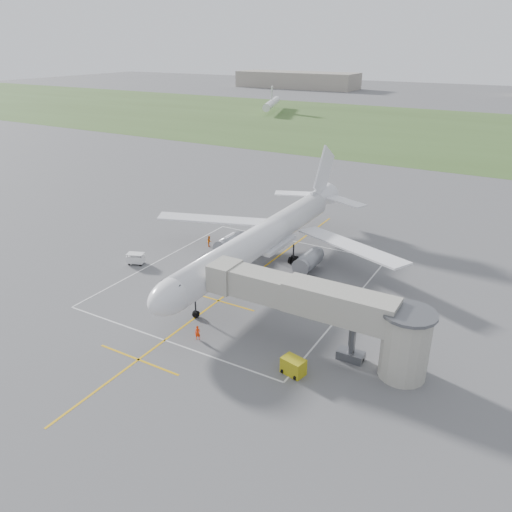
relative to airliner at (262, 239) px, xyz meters
The scene contains 11 objects.
ground 4.46m from the airliner, 90.00° to the right, with size 700.00×700.00×0.00m, color #59595C.
grass_strip 129.32m from the airliner, 90.00° to the left, with size 700.00×120.00×0.02m, color #3D5927.
apron_markings 7.90m from the airliner, 90.00° to the right, with size 28.20×60.00×0.01m.
airliner is the anchor object (origin of this frame).
jet_bridge 21.22m from the airliner, 42.19° to the right, with size 23.40×5.00×7.20m.
gpu_unit 24.03m from the airliner, 53.53° to the right, with size 2.42×1.92×1.63m.
baggage_cart 18.07m from the airliner, 154.54° to the right, with size 2.64×2.11×1.60m.
ramp_worker_nose 19.43m from the airliner, 81.22° to the right, with size 0.58×0.38×1.58m, color #FF3508.
ramp_worker_wing 11.83m from the airliner, 164.72° to the left, with size 0.81×0.63×1.67m, color #E26107.
distant_hangars 264.94m from the airliner, 93.50° to the left, with size 345.00×49.00×12.00m.
distant_aircraft 156.95m from the airliner, 88.03° to the left, with size 180.18×53.98×8.85m.
Camera 1 is at (30.49, -53.57, 28.79)m, focal length 35.00 mm.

